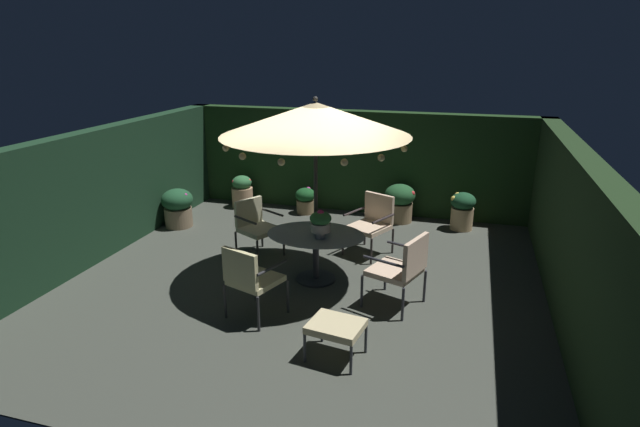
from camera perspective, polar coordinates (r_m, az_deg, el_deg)
name	(u,v)px	position (r m, az deg, el deg)	size (l,w,h in m)	color
ground_plane	(307,279)	(7.67, -1.48, -7.23)	(7.24, 7.19, 0.02)	#3C4039
hedge_backdrop_rear	(358,161)	(10.50, 4.22, 5.75)	(7.24, 0.30, 2.03)	#1B3518
hedge_backdrop_left	(99,194)	(8.94, -23.25, 2.02)	(0.30, 7.19, 2.03)	#16321E
hedge_backdrop_right	(574,238)	(7.10, 26.23, -2.42)	(0.30, 7.19, 2.03)	#1D3219
patio_dining_table	(316,244)	(7.41, -0.46, -3.34)	(1.42, 1.10, 0.72)	#2B2B32
patio_umbrella	(315,119)	(6.95, -0.50, 10.35)	(2.57, 2.57, 2.63)	#30302E
centerpiece_planter	(321,222)	(7.11, 0.07, -0.92)	(0.30, 0.30, 0.41)	beige
patio_chair_north	(250,276)	(6.43, -7.71, -6.89)	(0.74, 0.75, 0.97)	#28292C
patio_chair_northeast	(402,266)	(6.73, 9.06, -5.74)	(0.81, 0.82, 1.00)	#2C2C33
patio_chair_east	(372,221)	(8.42, 5.80, -0.78)	(0.80, 0.82, 0.96)	#312A2B
patio_chair_southeast	(255,223)	(8.38, -7.13, -1.10)	(0.78, 0.78, 0.91)	#2E2E2B
ottoman_footrest	(336,327)	(5.72, 1.77, -12.45)	(0.64, 0.56, 0.43)	#2C2F35
potted_plant_right_far	(462,210)	(9.85, 15.44, 0.42)	(0.46, 0.46, 0.70)	tan
potted_plant_right_near	(400,202)	(10.03, 8.78, 1.30)	(0.59, 0.59, 0.73)	#8A7250
potted_plant_front_corner	(178,207)	(10.00, -15.44, 0.74)	(0.58, 0.58, 0.73)	#7F6A50
potted_plant_back_left	(305,200)	(10.43, -1.62, 1.54)	(0.40, 0.40, 0.52)	olive
potted_plant_back_right	(242,191)	(10.94, -8.59, 2.43)	(0.44, 0.44, 0.67)	tan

